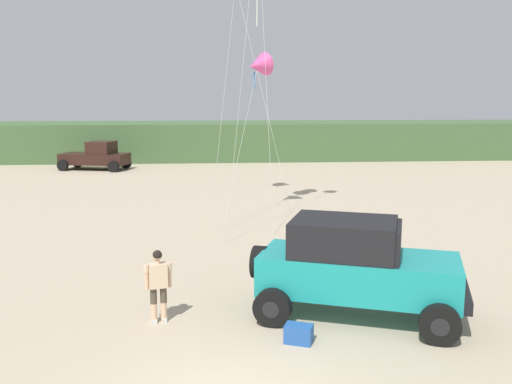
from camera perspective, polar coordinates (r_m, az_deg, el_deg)
dune_ridge at (r=47.04m, az=-8.76°, el=5.20°), size 90.00×7.87×2.94m
jeep at (r=13.00m, az=10.08°, el=-7.40°), size 5.00×3.71×2.26m
person_watching at (r=12.73m, az=-9.92°, el=-9.01°), size 0.61×0.38×1.67m
cooler_box at (r=11.86m, az=4.36°, el=-14.18°), size 0.65×0.54×0.38m
distant_pickup at (r=40.60m, az=-15.92°, el=3.51°), size 4.93×3.41×1.98m
kite_green_box at (r=23.47m, az=0.19°, el=12.73°), size 2.28×4.08×6.89m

